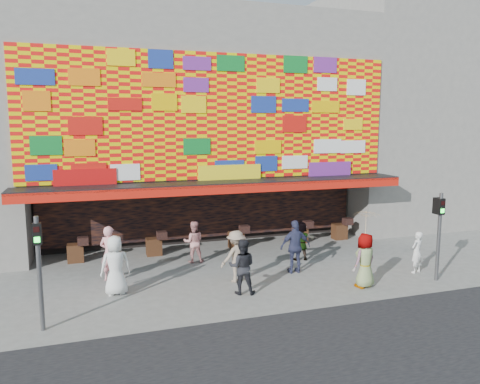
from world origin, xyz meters
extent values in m
plane|color=slate|center=(0.00, 0.00, 0.00)|extent=(90.00, 90.00, 0.00)
cube|color=gray|center=(0.00, 8.00, 6.50)|extent=(15.00, 8.00, 7.00)
cube|color=black|center=(0.00, 9.00, 1.50)|extent=(15.00, 6.00, 3.00)
cube|color=gray|center=(-7.30, 5.00, 1.50)|extent=(0.40, 2.00, 3.00)
cube|color=gray|center=(7.30, 5.00, 1.50)|extent=(0.40, 2.00, 3.00)
cube|color=black|center=(0.00, 3.40, 3.00)|extent=(15.20, 1.60, 0.12)
cube|color=red|center=(0.00, 2.62, 2.85)|extent=(15.20, 0.04, 0.35)
cube|color=#ECCF00|center=(0.00, 3.96, 5.55)|extent=(14.80, 0.08, 4.90)
cube|color=black|center=(0.00, 5.85, 1.55)|extent=(14.00, 0.25, 2.50)
cube|color=gray|center=(13.00, 8.00, 6.00)|extent=(11.00, 8.00, 12.00)
cylinder|color=#59595B|center=(-6.20, -1.50, 1.50)|extent=(0.12, 0.12, 3.00)
cube|color=black|center=(-6.20, -1.50, 2.55)|extent=(0.22, 0.18, 0.55)
cube|color=black|center=(-6.20, -1.59, 2.68)|extent=(0.14, 0.02, 0.14)
cube|color=#19E533|center=(-6.20, -1.59, 2.42)|extent=(0.14, 0.02, 0.14)
cylinder|color=#59595B|center=(6.20, -1.50, 1.50)|extent=(0.12, 0.12, 3.00)
cube|color=black|center=(6.20, -1.50, 2.55)|extent=(0.22, 0.18, 0.55)
cube|color=black|center=(6.20, -1.59, 2.68)|extent=(0.14, 0.02, 0.14)
cube|color=#19E533|center=(6.20, -1.59, 2.42)|extent=(0.14, 0.02, 0.14)
imported|color=silver|center=(-4.23, 0.54, 0.94)|extent=(0.96, 0.67, 1.88)
imported|color=pink|center=(-4.34, 1.94, 0.95)|extent=(0.83, 0.76, 1.89)
imported|color=black|center=(-0.48, -0.61, 0.87)|extent=(1.02, 0.91, 1.75)
imported|color=gray|center=(-0.31, 0.53, 0.87)|extent=(1.26, 0.93, 1.75)
imported|color=#323658|center=(1.98, 0.77, 0.95)|extent=(1.14, 0.51, 1.91)
imported|color=gray|center=(2.85, 2.13, 0.77)|extent=(1.48, 0.64, 1.54)
imported|color=gray|center=(3.49, -1.30, 0.89)|extent=(1.01, 0.81, 1.79)
imported|color=silver|center=(6.09, -0.59, 0.75)|extent=(0.64, 0.53, 1.50)
imported|color=#D08987|center=(-1.18, 3.15, 0.80)|extent=(0.87, 0.73, 1.60)
imported|color=#FFD2A0|center=(3.49, -1.30, 2.12)|extent=(1.15, 1.16, 0.84)
cylinder|color=#4C3326|center=(3.49, -1.30, 1.25)|extent=(0.02, 0.02, 1.00)
camera|label=1|loc=(-4.94, -13.95, 5.29)|focal=35.00mm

